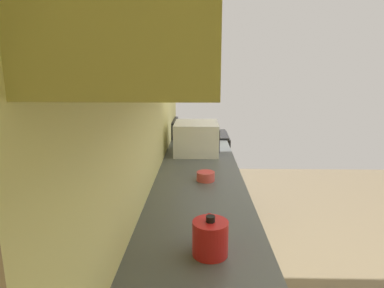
% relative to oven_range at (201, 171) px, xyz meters
% --- Properties ---
extents(wall_back, '(4.42, 0.12, 2.84)m').
position_rel_oven_range_xyz_m(wall_back, '(-1.79, 0.38, 0.95)').
color(wall_back, '#E7DD86').
rests_on(wall_back, ground_plane).
extents(counter_run, '(3.64, 0.62, 0.92)m').
position_rel_oven_range_xyz_m(counter_run, '(-2.11, 0.03, -0.01)').
color(counter_run, tan).
rests_on(counter_run, ground_plane).
extents(upper_cabinets, '(2.16, 0.33, 0.57)m').
position_rel_oven_range_xyz_m(upper_cabinets, '(-2.11, 0.16, 1.40)').
color(upper_cabinets, tan).
extents(oven_range, '(0.60, 0.66, 1.10)m').
position_rel_oven_range_xyz_m(oven_range, '(0.00, 0.00, 0.00)').
color(oven_range, black).
rests_on(oven_range, ground_plane).
extents(microwave, '(0.46, 0.40, 0.28)m').
position_rel_oven_range_xyz_m(microwave, '(-0.85, 0.04, 0.58)').
color(microwave, white).
rests_on(microwave, counter_run).
extents(bowl, '(0.12, 0.12, 0.06)m').
position_rel_oven_range_xyz_m(bowl, '(-1.62, -0.03, 0.48)').
color(bowl, '#D84C47').
rests_on(bowl, counter_run).
extents(kettle, '(0.20, 0.14, 0.17)m').
position_rel_oven_range_xyz_m(kettle, '(-2.52, -0.03, 0.51)').
color(kettle, red).
rests_on(kettle, counter_run).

